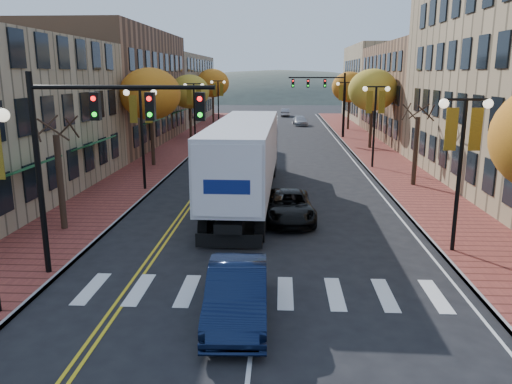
# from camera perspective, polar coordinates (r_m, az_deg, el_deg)

# --- Properties ---
(ground) EXTENTS (200.00, 200.00, 0.00)m
(ground) POSITION_cam_1_polar(r_m,az_deg,el_deg) (14.74, -0.20, -14.64)
(ground) COLOR black
(ground) RESTS_ON ground
(sidewalk_left) EXTENTS (4.00, 85.00, 0.15)m
(sidewalk_left) POSITION_cam_1_polar(r_m,az_deg,el_deg) (47.02, -9.06, 4.85)
(sidewalk_left) COLOR brown
(sidewalk_left) RESTS_ON ground
(sidewalk_right) EXTENTS (4.00, 85.00, 0.15)m
(sidewalk_right) POSITION_cam_1_polar(r_m,az_deg,el_deg) (46.75, 13.15, 4.62)
(sidewalk_right) COLOR brown
(sidewalk_right) RESTS_ON ground
(building_left_mid) EXTENTS (12.00, 24.00, 11.00)m
(building_left_mid) POSITION_cam_1_polar(r_m,az_deg,el_deg) (52.12, -17.28, 11.24)
(building_left_mid) COLOR brown
(building_left_mid) RESTS_ON ground
(building_left_far) EXTENTS (12.00, 26.00, 9.50)m
(building_left_far) POSITION_cam_1_polar(r_m,az_deg,el_deg) (76.11, -10.74, 11.53)
(building_left_far) COLOR #9E8966
(building_left_far) RESTS_ON ground
(building_right_mid) EXTENTS (15.00, 24.00, 10.00)m
(building_right_mid) POSITION_cam_1_polar(r_m,az_deg,el_deg) (57.83, 21.22, 10.60)
(building_right_mid) COLOR brown
(building_right_mid) RESTS_ON ground
(building_right_far) EXTENTS (15.00, 20.00, 11.00)m
(building_right_far) POSITION_cam_1_polar(r_m,az_deg,el_deg) (79.03, 16.29, 11.84)
(building_right_far) COLOR #9E8966
(building_right_far) RESTS_ON ground
(tree_left_a) EXTENTS (0.28, 0.28, 4.20)m
(tree_left_a) POSITION_cam_1_polar(r_m,az_deg,el_deg) (23.60, -21.45, 1.02)
(tree_left_a) COLOR #382619
(tree_left_a) RESTS_ON sidewalk_left
(tree_left_b) EXTENTS (4.48, 4.48, 7.21)m
(tree_left_b) POSITION_cam_1_polar(r_m,az_deg,el_deg) (38.28, -11.99, 10.89)
(tree_left_b) COLOR #382619
(tree_left_b) RESTS_ON sidewalk_left
(tree_left_c) EXTENTS (4.16, 4.16, 6.69)m
(tree_left_c) POSITION_cam_1_polar(r_m,az_deg,el_deg) (53.91, -7.60, 11.29)
(tree_left_c) COLOR #382619
(tree_left_c) RESTS_ON sidewalk_left
(tree_left_d) EXTENTS (4.61, 4.61, 7.42)m
(tree_left_d) POSITION_cam_1_polar(r_m,az_deg,el_deg) (71.67, -4.97, 12.29)
(tree_left_d) COLOR #382619
(tree_left_d) RESTS_ON sidewalk_left
(tree_right_b) EXTENTS (0.28, 0.28, 4.20)m
(tree_right_b) POSITION_cam_1_polar(r_m,az_deg,el_deg) (32.42, 17.76, 4.46)
(tree_right_b) COLOR #382619
(tree_right_b) RESTS_ON sidewalk_right
(tree_right_c) EXTENTS (4.48, 4.48, 7.21)m
(tree_right_c) POSITION_cam_1_polar(r_m,az_deg,el_deg) (47.74, 13.19, 11.27)
(tree_right_c) COLOR #382619
(tree_right_c) RESTS_ON sidewalk_right
(tree_right_d) EXTENTS (4.35, 4.35, 7.00)m
(tree_right_d) POSITION_cam_1_polar(r_m,az_deg,el_deg) (63.56, 10.65, 11.70)
(tree_right_d) COLOR #382619
(tree_right_d) RESTS_ON sidewalk_right
(lamp_left_b) EXTENTS (1.96, 0.36, 6.05)m
(lamp_left_b) POSITION_cam_1_polar(r_m,az_deg,el_deg) (30.25, -12.97, 8.06)
(lamp_left_b) COLOR black
(lamp_left_b) RESTS_ON ground
(lamp_left_c) EXTENTS (1.96, 0.36, 6.05)m
(lamp_left_c) POSITION_cam_1_polar(r_m,az_deg,el_deg) (47.78, -7.08, 10.14)
(lamp_left_c) COLOR black
(lamp_left_c) RESTS_ON ground
(lamp_left_d) EXTENTS (1.96, 0.36, 6.05)m
(lamp_left_d) POSITION_cam_1_polar(r_m,az_deg,el_deg) (65.56, -4.35, 11.06)
(lamp_left_d) COLOR black
(lamp_left_d) RESTS_ON ground
(lamp_right_a) EXTENTS (1.96, 0.36, 6.05)m
(lamp_right_a) POSITION_cam_1_polar(r_m,az_deg,el_deg) (20.34, 22.48, 4.93)
(lamp_right_a) COLOR black
(lamp_right_a) RESTS_ON ground
(lamp_right_b) EXTENTS (1.96, 0.36, 6.05)m
(lamp_right_b) POSITION_cam_1_polar(r_m,az_deg,el_deg) (37.70, 13.46, 9.03)
(lamp_right_b) COLOR black
(lamp_right_b) RESTS_ON ground
(lamp_right_c) EXTENTS (1.96, 0.36, 6.05)m
(lamp_right_c) POSITION_cam_1_polar(r_m,az_deg,el_deg) (55.47, 10.13, 10.47)
(lamp_right_c) COLOR black
(lamp_right_c) RESTS_ON ground
(traffic_mast_near) EXTENTS (6.10, 0.35, 7.00)m
(traffic_mast_near) POSITION_cam_1_polar(r_m,az_deg,el_deg) (17.26, -18.22, 6.05)
(traffic_mast_near) COLOR black
(traffic_mast_near) RESTS_ON ground
(traffic_mast_far) EXTENTS (6.10, 0.34, 7.00)m
(traffic_mast_far) POSITION_cam_1_polar(r_m,az_deg,el_deg) (55.23, 8.03, 11.19)
(traffic_mast_far) COLOR black
(traffic_mast_far) RESTS_ON ground
(semi_truck) EXTENTS (3.23, 18.10, 4.51)m
(semi_truck) POSITION_cam_1_polar(r_m,az_deg,el_deg) (27.73, -1.02, 4.49)
(semi_truck) COLOR black
(semi_truck) RESTS_ON ground
(navy_sedan) EXTENTS (1.89, 4.91, 1.60)m
(navy_sedan) POSITION_cam_1_polar(r_m,az_deg,el_deg) (14.59, -2.16, -11.47)
(navy_sedan) COLOR black
(navy_sedan) RESTS_ON ground
(black_suv) EXTENTS (2.70, 5.26, 1.42)m
(black_suv) POSITION_cam_1_polar(r_m,az_deg,el_deg) (24.07, 3.68, -1.61)
(black_suv) COLOR black
(black_suv) RESTS_ON ground
(car_far_white) EXTENTS (2.21, 4.45, 1.46)m
(car_far_white) POSITION_cam_1_polar(r_m,az_deg,el_deg) (63.41, 0.52, 7.79)
(car_far_white) COLOR silver
(car_far_white) RESTS_ON ground
(car_far_silver) EXTENTS (2.09, 4.42, 1.25)m
(car_far_silver) POSITION_cam_1_polar(r_m,az_deg,el_deg) (69.21, 5.05, 8.12)
(car_far_silver) COLOR #A0A1A8
(car_far_silver) RESTS_ON ground
(car_far_oncoming) EXTENTS (1.44, 3.94, 1.29)m
(car_far_oncoming) POSITION_cam_1_polar(r_m,az_deg,el_deg) (83.75, 3.37, 9.07)
(car_far_oncoming) COLOR #97969D
(car_far_oncoming) RESTS_ON ground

